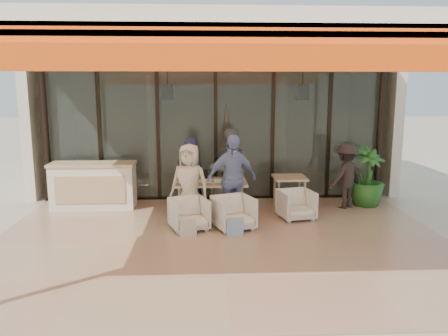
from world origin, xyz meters
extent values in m
plane|color=#C6B293|center=(0.00, 0.00, 0.00)|extent=(70.00, 70.00, 0.00)
cube|color=tan|center=(0.00, 0.00, 0.01)|extent=(8.00, 6.00, 0.01)
cube|color=silver|center=(0.00, 0.00, 3.30)|extent=(8.00, 6.00, 0.20)
cube|color=#FF4F0D|center=(0.00, -2.94, 3.02)|extent=(8.00, 0.12, 0.45)
cube|color=orange|center=(0.00, -2.25, 3.14)|extent=(8.00, 1.50, 0.06)
cylinder|color=black|center=(-3.88, 2.88, 1.60)|extent=(0.12, 0.12, 3.20)
cylinder|color=black|center=(3.88, 2.88, 1.60)|extent=(0.12, 0.12, 3.20)
cube|color=#9EADA3|center=(0.00, 3.00, 1.60)|extent=(8.00, 0.03, 3.20)
cube|color=black|center=(0.00, 3.00, 0.04)|extent=(8.00, 0.10, 0.08)
cube|color=black|center=(0.00, 3.00, 3.16)|extent=(8.00, 0.10, 0.08)
cube|color=black|center=(-4.00, 3.00, 1.60)|extent=(0.08, 0.10, 3.20)
cube|color=black|center=(-2.70, 3.00, 1.60)|extent=(0.08, 0.10, 3.20)
cube|color=black|center=(-1.35, 3.00, 1.60)|extent=(0.08, 0.10, 3.20)
cube|color=black|center=(0.00, 3.00, 1.60)|extent=(0.08, 0.10, 3.20)
cube|color=black|center=(1.35, 3.00, 1.60)|extent=(0.08, 0.10, 3.20)
cube|color=black|center=(2.70, 3.00, 1.60)|extent=(0.08, 0.10, 3.20)
cube|color=black|center=(4.00, 3.00, 1.60)|extent=(0.08, 0.10, 3.20)
cube|color=silver|center=(0.00, 6.50, 1.70)|extent=(9.00, 0.25, 3.40)
cube|color=silver|center=(-4.40, 4.75, 1.70)|extent=(0.25, 3.50, 3.40)
cube|color=silver|center=(4.40, 4.75, 1.70)|extent=(0.25, 3.50, 3.40)
cube|color=silver|center=(0.00, 4.75, 3.40)|extent=(9.00, 3.50, 0.25)
cube|color=tan|center=(0.00, 4.75, 0.01)|extent=(8.00, 3.50, 0.02)
cylinder|color=silver|center=(-1.60, 4.60, 1.50)|extent=(0.40, 0.40, 3.00)
cylinder|color=silver|center=(1.80, 4.60, 1.50)|extent=(0.40, 0.40, 3.00)
cylinder|color=black|center=(-1.20, 4.20, 3.00)|extent=(0.03, 0.03, 0.70)
cube|color=black|center=(-1.20, 4.20, 2.55)|extent=(0.30, 0.30, 0.40)
sphere|color=#FFBF72|center=(-1.20, 4.20, 2.55)|extent=(0.18, 0.18, 0.18)
cylinder|color=black|center=(2.30, 4.20, 3.00)|extent=(0.03, 0.03, 0.70)
cube|color=black|center=(2.30, 4.20, 2.55)|extent=(0.30, 0.30, 0.40)
sphere|color=#FFBF72|center=(2.30, 4.20, 2.55)|extent=(0.18, 0.18, 0.18)
cylinder|color=black|center=(0.30, 4.00, 0.05)|extent=(0.40, 0.40, 0.05)
cylinder|color=black|center=(0.30, 4.00, 1.05)|extent=(0.04, 0.04, 2.10)
cone|color=#F55715|center=(0.30, 4.00, 1.70)|extent=(0.32, 0.32, 1.10)
cube|color=silver|center=(-2.73, 2.30, 0.50)|extent=(1.80, 0.60, 1.00)
cube|color=tan|center=(-2.73, 2.30, 1.01)|extent=(1.85, 0.65, 0.06)
cube|color=tan|center=(-2.73, 1.99, 0.50)|extent=(1.50, 0.02, 0.60)
cube|color=tan|center=(-0.15, 1.63, 0.72)|extent=(1.50, 0.90, 0.05)
cube|color=white|center=(-0.15, 1.63, 0.74)|extent=(1.30, 0.35, 0.01)
cylinder|color=tan|center=(-0.77, 1.31, 0.35)|extent=(0.06, 0.06, 0.70)
cylinder|color=tan|center=(0.47, 1.31, 0.35)|extent=(0.06, 0.06, 0.70)
cylinder|color=tan|center=(-0.77, 1.95, 0.35)|extent=(0.06, 0.06, 0.70)
cylinder|color=tan|center=(0.47, 1.95, 0.35)|extent=(0.06, 0.06, 0.70)
cylinder|color=white|center=(-0.60, 1.48, 0.81)|extent=(0.06, 0.06, 0.11)
cylinder|color=white|center=(-0.40, 1.83, 0.81)|extent=(0.06, 0.06, 0.11)
cylinder|color=white|center=(-0.10, 1.53, 0.81)|extent=(0.06, 0.06, 0.11)
cylinder|color=white|center=(0.15, 1.81, 0.81)|extent=(0.06, 0.06, 0.11)
cylinder|color=white|center=(0.35, 1.43, 0.81)|extent=(0.06, 0.06, 0.11)
cylinder|color=#934A15|center=(-0.70, 1.78, 0.83)|extent=(0.07, 0.07, 0.16)
cylinder|color=black|center=(-0.25, 1.91, 0.83)|extent=(0.09, 0.09, 0.17)
cylinder|color=black|center=(-0.25, 1.91, 0.93)|extent=(0.10, 0.10, 0.01)
cylinder|color=white|center=(-0.60, 1.33, 0.76)|extent=(0.22, 0.22, 0.01)
cylinder|color=white|center=(0.30, 1.33, 0.76)|extent=(0.22, 0.22, 0.01)
cylinder|color=white|center=(-0.60, 1.95, 0.76)|extent=(0.22, 0.22, 0.01)
cylinder|color=white|center=(0.30, 1.95, 0.76)|extent=(0.22, 0.22, 0.01)
imported|color=silver|center=(-0.57, 2.58, 0.30)|extent=(0.66, 0.63, 0.60)
imported|color=silver|center=(0.27, 2.58, 0.33)|extent=(0.77, 0.74, 0.65)
imported|color=silver|center=(-0.57, 0.68, 0.34)|extent=(0.83, 0.80, 0.68)
imported|color=silver|center=(0.27, 0.68, 0.36)|extent=(0.88, 0.85, 0.71)
imported|color=#181E35|center=(-0.57, 2.08, 0.81)|extent=(0.67, 0.52, 1.62)
imported|color=#5D5E62|center=(0.27, 2.08, 0.90)|extent=(1.02, 0.88, 1.79)
imported|color=beige|center=(-0.57, 1.18, 0.79)|extent=(0.89, 0.72, 1.58)
imported|color=#7A90CC|center=(0.27, 1.18, 0.88)|extent=(1.12, 0.75, 1.76)
cube|color=silver|center=(-0.57, 0.28, 0.17)|extent=(0.30, 0.10, 0.34)
cube|color=#99BFD8|center=(0.27, 0.28, 0.17)|extent=(0.30, 0.10, 0.34)
cube|color=tan|center=(1.59, 2.03, 0.72)|extent=(0.70, 0.70, 0.05)
cylinder|color=tan|center=(1.31, 1.75, 0.35)|extent=(0.05, 0.05, 0.70)
cylinder|color=tan|center=(1.87, 1.75, 0.35)|extent=(0.05, 0.05, 0.70)
cylinder|color=tan|center=(1.31, 2.31, 0.35)|extent=(0.05, 0.05, 0.70)
cylinder|color=tan|center=(1.87, 2.31, 0.35)|extent=(0.05, 0.05, 0.70)
imported|color=silver|center=(1.59, 1.28, 0.34)|extent=(0.77, 0.74, 0.68)
imported|color=black|center=(2.84, 2.05, 0.74)|extent=(1.10, 0.99, 1.47)
imported|color=#1E5919|center=(3.39, 2.22, 0.68)|extent=(1.02, 1.02, 1.37)
camera|label=1|loc=(-0.28, -7.25, 2.62)|focal=35.00mm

